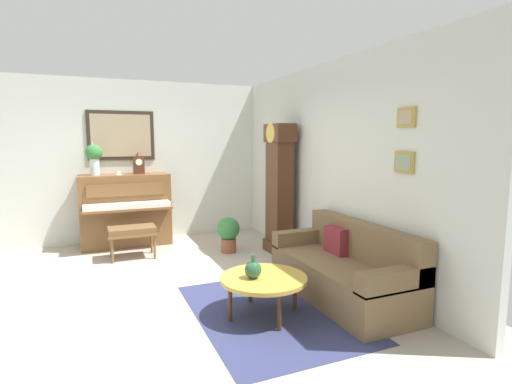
# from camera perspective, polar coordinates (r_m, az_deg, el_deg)

# --- Properties ---
(ground_plane) EXTENTS (6.40, 6.00, 0.10)m
(ground_plane) POSITION_cam_1_polar(r_m,az_deg,el_deg) (5.05, -14.65, -13.91)
(ground_plane) COLOR #B2A899
(wall_left) EXTENTS (0.13, 4.90, 2.80)m
(wall_left) POSITION_cam_1_polar(r_m,az_deg,el_deg) (7.30, -18.03, 4.31)
(wall_left) COLOR silver
(wall_left) RESTS_ON ground_plane
(wall_back) EXTENTS (5.30, 0.13, 2.80)m
(wall_back) POSITION_cam_1_polar(r_m,az_deg,el_deg) (5.57, 10.08, 3.57)
(wall_back) COLOR silver
(wall_back) RESTS_ON ground_plane
(area_rug) EXTENTS (2.10, 1.50, 0.01)m
(area_rug) POSITION_cam_1_polar(r_m,az_deg,el_deg) (4.28, 2.16, -16.90)
(area_rug) COLOR navy
(area_rug) RESTS_ON ground_plane
(piano) EXTENTS (0.87, 1.44, 1.21)m
(piano) POSITION_cam_1_polar(r_m,az_deg,el_deg) (7.01, -18.31, -2.41)
(piano) COLOR brown
(piano) RESTS_ON ground_plane
(piano_bench) EXTENTS (0.42, 0.70, 0.48)m
(piano_bench) POSITION_cam_1_polar(r_m,az_deg,el_deg) (6.23, -17.48, -5.50)
(piano_bench) COLOR brown
(piano_bench) RESTS_ON ground_plane
(grandfather_clock) EXTENTS (0.52, 0.34, 2.03)m
(grandfather_clock) POSITION_cam_1_polar(r_m,az_deg,el_deg) (6.19, 3.39, 0.00)
(grandfather_clock) COLOR #4C2B19
(grandfather_clock) RESTS_ON ground_plane
(couch) EXTENTS (1.90, 0.80, 0.84)m
(couch) POSITION_cam_1_polar(r_m,az_deg,el_deg) (4.65, 12.63, -10.98)
(couch) COLOR brown
(couch) RESTS_ON ground_plane
(coffee_table) EXTENTS (0.88, 0.88, 0.41)m
(coffee_table) POSITION_cam_1_polar(r_m,az_deg,el_deg) (4.07, 1.11, -12.52)
(coffee_table) COLOR gold
(coffee_table) RESTS_ON ground_plane
(mantel_clock) EXTENTS (0.13, 0.18, 0.38)m
(mantel_clock) POSITION_cam_1_polar(r_m,az_deg,el_deg) (6.95, -16.61, 3.95)
(mantel_clock) COLOR #4C2B19
(mantel_clock) RESTS_ON piano
(flower_vase) EXTENTS (0.26, 0.26, 0.58)m
(flower_vase) POSITION_cam_1_polar(r_m,az_deg,el_deg) (6.90, -22.37, 4.86)
(flower_vase) COLOR silver
(flower_vase) RESTS_ON piano
(teacup) EXTENTS (0.12, 0.12, 0.06)m
(teacup) POSITION_cam_1_polar(r_m,az_deg,el_deg) (6.87, -19.31, 2.57)
(teacup) COLOR white
(teacup) RESTS_ON piano
(green_jug) EXTENTS (0.17, 0.17, 0.24)m
(green_jug) POSITION_cam_1_polar(r_m,az_deg,el_deg) (3.99, -0.43, -11.16)
(green_jug) COLOR #234C33
(green_jug) RESTS_ON coffee_table
(potted_plant) EXTENTS (0.36, 0.36, 0.56)m
(potted_plant) POSITION_cam_1_polar(r_m,az_deg,el_deg) (6.29, -4.01, -5.83)
(potted_plant) COLOR #935138
(potted_plant) RESTS_ON ground_plane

